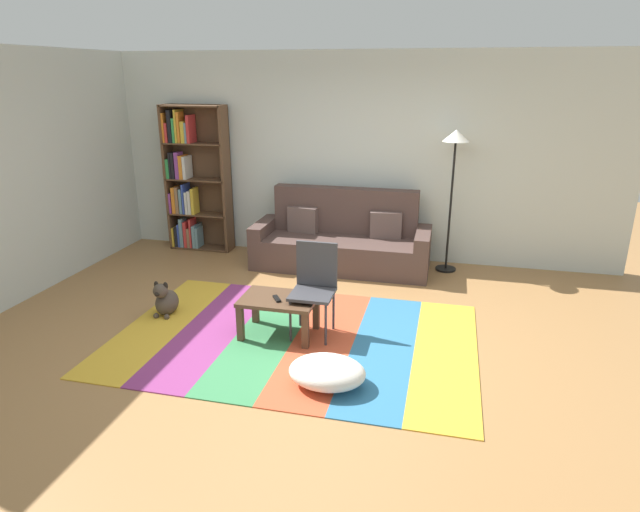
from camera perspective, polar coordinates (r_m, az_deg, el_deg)
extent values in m
plane|color=#9E7042|center=(5.29, -0.80, -8.42)|extent=(14.00, 14.00, 0.00)
cube|color=silver|center=(7.28, 4.22, 10.31)|extent=(6.80, 0.10, 2.70)
cube|color=silver|center=(7.09, -27.14, 8.08)|extent=(0.10, 5.50, 2.70)
cube|color=gold|center=(5.76, -16.45, -6.81)|extent=(0.57, 2.32, 0.01)
cube|color=#843370|center=(5.52, -11.29, -7.57)|extent=(0.57, 2.32, 0.01)
cube|color=#387F4C|center=(5.32, -5.67, -8.32)|extent=(0.57, 2.32, 0.01)
cube|color=#C64C2D|center=(5.17, 0.35, -9.03)|extent=(0.57, 2.32, 0.01)
cube|color=teal|center=(5.09, 6.65, -9.67)|extent=(0.57, 2.32, 0.01)
cube|color=gold|center=(5.07, 13.12, -10.21)|extent=(0.57, 2.32, 0.01)
cube|color=#4C3833|center=(7.00, 2.19, 0.29)|extent=(1.90, 0.80, 0.40)
cube|color=#4C3833|center=(7.14, 2.72, 4.85)|extent=(1.90, 0.20, 0.60)
cube|color=#4C3833|center=(7.24, -5.90, 1.51)|extent=(0.18, 0.80, 0.56)
cube|color=#4C3833|center=(6.85, 10.75, 0.27)|extent=(0.18, 0.80, 0.56)
cube|color=brown|center=(7.18, -1.80, 3.79)|extent=(0.42, 0.19, 0.36)
cube|color=brown|center=(6.98, 6.96, 3.21)|extent=(0.42, 0.19, 0.36)
cube|color=brown|center=(7.99, -15.60, 7.95)|extent=(0.04, 0.28, 2.02)
cube|color=brown|center=(7.61, -9.84, 7.85)|extent=(0.04, 0.28, 2.02)
cube|color=brown|center=(7.91, -12.37, 8.10)|extent=(0.90, 0.01, 2.02)
cube|color=brown|center=(8.03, -12.28, 0.96)|extent=(0.86, 0.28, 0.02)
cube|color=brown|center=(7.89, -12.53, 4.38)|extent=(0.86, 0.28, 0.02)
cube|color=brown|center=(7.79, -12.79, 7.91)|extent=(0.86, 0.28, 0.02)
cube|color=brown|center=(7.71, -13.06, 11.52)|extent=(0.86, 0.28, 0.02)
cube|color=brown|center=(7.67, -13.34, 15.18)|extent=(0.86, 0.28, 0.02)
cube|color=gold|center=(8.13, -15.01, 2.06)|extent=(0.03, 0.19, 0.27)
cube|color=black|center=(8.11, -14.70, 2.11)|extent=(0.04, 0.19, 0.29)
cube|color=#334CB2|center=(8.08, -14.48, 2.21)|extent=(0.03, 0.18, 0.33)
cube|color=#668C99|center=(8.05, -14.21, 2.47)|extent=(0.05, 0.18, 0.41)
cube|color=red|center=(8.03, -13.81, 2.32)|extent=(0.05, 0.19, 0.37)
cube|color=#8C6647|center=(8.03, -13.47, 1.98)|extent=(0.04, 0.20, 0.28)
cube|color=red|center=(7.99, -13.27, 2.46)|extent=(0.03, 0.21, 0.42)
cube|color=#668C99|center=(8.01, -12.85, 2.15)|extent=(0.05, 0.26, 0.32)
cube|color=#668C99|center=(7.97, -12.64, 1.99)|extent=(0.04, 0.20, 0.30)
cube|color=purple|center=(8.02, -15.26, 5.51)|extent=(0.03, 0.21, 0.28)
cube|color=orange|center=(8.00, -14.88, 5.82)|extent=(0.05, 0.25, 0.37)
cube|color=#8C6647|center=(7.96, -14.57, 5.82)|extent=(0.05, 0.23, 0.38)
cube|color=#668C99|center=(7.92, -14.30, 5.67)|extent=(0.04, 0.17, 0.35)
cube|color=#334CB2|center=(7.92, -13.94, 5.96)|extent=(0.03, 0.24, 0.42)
cube|color=silver|center=(7.91, -13.65, 5.57)|extent=(0.04, 0.23, 0.31)
cube|color=silver|center=(7.87, -13.39, 5.59)|extent=(0.04, 0.19, 0.33)
cube|color=gold|center=(7.84, -13.09, 5.71)|extent=(0.04, 0.18, 0.37)
cube|color=green|center=(7.93, -15.49, 8.94)|extent=(0.05, 0.23, 0.27)
cube|color=black|center=(7.88, -15.34, 9.24)|extent=(0.03, 0.18, 0.36)
cube|color=black|center=(7.86, -15.07, 9.24)|extent=(0.04, 0.18, 0.36)
cube|color=purple|center=(7.83, -14.68, 9.26)|extent=(0.05, 0.17, 0.37)
cube|color=orange|center=(7.83, -14.20, 9.13)|extent=(0.05, 0.23, 0.32)
cube|color=silver|center=(7.81, -13.85, 9.09)|extent=(0.04, 0.23, 0.31)
cube|color=orange|center=(7.87, -15.86, 12.95)|extent=(0.03, 0.25, 0.39)
cube|color=red|center=(7.82, -15.73, 12.45)|extent=(0.04, 0.17, 0.26)
cube|color=black|center=(7.81, -15.31, 13.10)|extent=(0.05, 0.22, 0.43)
cube|color=green|center=(7.79, -14.93, 12.72)|extent=(0.04, 0.22, 0.32)
cube|color=gold|center=(7.79, -14.65, 13.16)|extent=(0.03, 0.25, 0.44)
cube|color=orange|center=(7.73, -14.53, 13.02)|extent=(0.04, 0.16, 0.41)
cube|color=gold|center=(7.71, -14.08, 12.59)|extent=(0.05, 0.18, 0.29)
cube|color=#668C99|center=(7.72, -13.69, 12.56)|extent=(0.03, 0.23, 0.27)
cube|color=red|center=(7.69, -13.47, 12.93)|extent=(0.04, 0.22, 0.37)
cube|color=#513826|center=(5.17, -4.39, -4.59)|extent=(0.72, 0.49, 0.04)
cube|color=#513826|center=(5.17, -8.42, -7.05)|extent=(0.06, 0.06, 0.35)
cube|color=#513826|center=(4.99, -1.55, -7.88)|extent=(0.06, 0.06, 0.35)
cube|color=#513826|center=(5.52, -6.85, -5.26)|extent=(0.06, 0.06, 0.35)
cube|color=#513826|center=(5.34, -0.40, -5.96)|extent=(0.06, 0.06, 0.35)
ellipsoid|color=white|center=(4.46, 0.76, -12.16)|extent=(0.63, 0.49, 0.23)
ellipsoid|color=#473D33|center=(5.91, -15.86, -4.74)|extent=(0.22, 0.30, 0.26)
sphere|color=#473D33|center=(5.77, -16.51, -3.54)|extent=(0.15, 0.15, 0.15)
ellipsoid|color=black|center=(5.72, -16.79, -3.85)|extent=(0.06, 0.07, 0.05)
ellipsoid|color=black|center=(5.79, -16.91, -2.93)|extent=(0.05, 0.04, 0.08)
ellipsoid|color=black|center=(5.74, -16.00, -3.04)|extent=(0.05, 0.04, 0.08)
sphere|color=#473D33|center=(5.88, -16.92, -6.07)|extent=(0.06, 0.06, 0.06)
sphere|color=#473D33|center=(5.82, -15.89, -6.22)|extent=(0.06, 0.06, 0.06)
cylinder|color=black|center=(7.17, 13.12, -1.33)|extent=(0.26, 0.26, 0.02)
cylinder|color=black|center=(6.94, 13.62, 5.04)|extent=(0.03, 0.03, 1.61)
cone|color=white|center=(6.79, 14.19, 12.24)|extent=(0.32, 0.32, 0.14)
cube|color=black|center=(5.11, -4.59, -4.51)|extent=(0.12, 0.15, 0.02)
cube|color=#38383D|center=(5.11, -0.82, -4.03)|extent=(0.40, 0.40, 0.03)
cube|color=#38383D|center=(5.18, -0.34, -0.83)|extent=(0.40, 0.03, 0.44)
cylinder|color=#38383D|center=(5.09, -3.15, -6.93)|extent=(0.02, 0.02, 0.42)
cylinder|color=#38383D|center=(5.01, 0.61, -7.34)|extent=(0.02, 0.02, 0.42)
cylinder|color=#38383D|center=(5.39, -2.12, -5.41)|extent=(0.02, 0.02, 0.42)
cylinder|color=#38383D|center=(5.31, 1.44, -5.77)|extent=(0.02, 0.02, 0.42)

